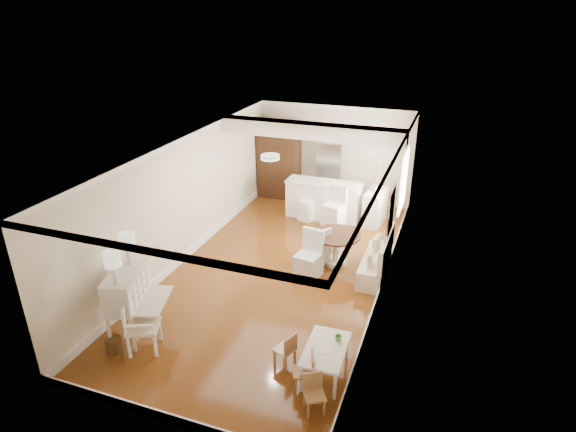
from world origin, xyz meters
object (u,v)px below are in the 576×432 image
Objects in this scene: gustavian_armchair at (143,326)px; pantry_cabinet at (279,160)px; dining_table at (336,249)px; sideboard at (375,207)px; wicker_basket at (114,345)px; bar_stool_left at (307,205)px; secretary_bureau at (128,304)px; kids_chair_b at (285,349)px; kids_chair_c at (315,394)px; fridge at (341,175)px; breakfast_counter at (324,200)px; kids_chair_a at (304,371)px; bar_stool_right at (334,210)px; kids_table at (325,361)px; slip_chair_far at (318,245)px; slip_chair_near at (308,255)px.

pantry_cabinet is (-0.36, 7.42, 0.67)m from gustavian_armchair.
sideboard is at bearing 80.12° from dining_table.
bar_stool_left reaches higher than wicker_basket.
secretary_bureau is 4.68× the size of wicker_basket.
kids_chair_b is at bearing 13.67° from wicker_basket.
fridge is at bearing 70.20° from kids_chair_c.
kids_chair_c is 0.30× the size of breakfast_counter.
breakfast_counter is 1.14× the size of fridge.
gustavian_armchair reaches higher than kids_chair_a.
secretary_bureau reaches higher than bar_stool_right.
dining_table is 1.71m from bar_stool_right.
kids_table is at bearing -73.83° from breakfast_counter.
gustavian_armchair is 2.82m from kids_chair_a.
pantry_cabinet reaches higher than dining_table.
bar_stool_right is (-1.22, 5.12, 0.34)m from kids_table.
bar_stool_left is at bearing -112.49° from fridge.
bar_stool_right is (-1.28, 5.90, 0.30)m from kids_chair_c.
sideboard is at bearing 45.90° from secretary_bureau.
kids_chair_a is at bearing -82.48° from dining_table.
gustavian_armchair is 0.63m from wicker_basket.
gustavian_armchair reaches higher than kids_chair_b.
bar_stool_right is at bearing -131.49° from sideboard.
bar_stool_right reaches higher than kids_chair_a.
kids_chair_b is at bearing -68.65° from pantry_cabinet.
secretary_bureau is 0.55× the size of pantry_cabinet.
kids_chair_b is at bearing -80.13° from breakfast_counter.
kids_table is at bearing -61.27° from bar_stool_right.
slip_chair_far is at bearing 108.50° from kids_table.
kids_chair_c is 0.26× the size of pantry_cabinet.
sideboard is (0.43, 2.46, 0.09)m from dining_table.
kids_chair_c is at bearing -78.53° from fridge.
breakfast_counter is 0.89× the size of pantry_cabinet.
dining_table is at bearing 69.37° from kids_chair_c.
secretary_bureau is at bearing -90.80° from pantry_cabinet.
kids_chair_c is at bearing -81.09° from sideboard.
kids_chair_a is at bearing -63.27° from slip_chair_near.
sideboard is at bearing -18.33° from pantry_cabinet.
kids_chair_a reaches higher than kids_chair_b.
kids_table is at bearing -56.90° from slip_chair_near.
kids_chair_a is at bearing -76.79° from breakfast_counter.
bar_stool_left is at bearing -161.67° from sideboard.
secretary_bureau is 3.54m from kids_table.
secretary_bureau is 1.05× the size of bar_stool_right.
fridge reaches higher than breakfast_counter.
pantry_cabinet is (-3.47, 7.76, 0.85)m from kids_chair_c.
slip_chair_near is 2.34m from bar_stool_right.
fridge reaches higher than kids_chair_c.
kids_chair_b is 0.51× the size of bar_stool_right.
slip_chair_far is at bearing -46.46° from bar_stool_left.
kids_chair_a is 0.61m from kids_chair_b.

